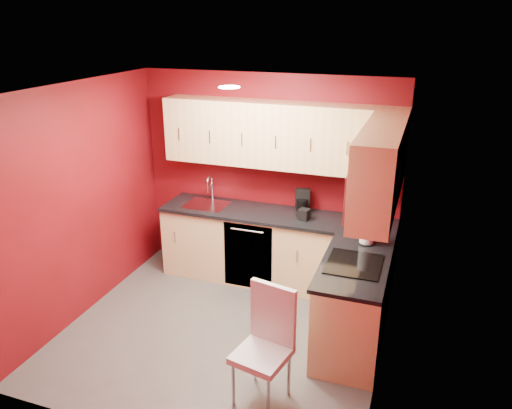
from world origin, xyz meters
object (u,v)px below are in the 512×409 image
Objects in this scene: microwave at (373,191)px; dining_chair at (262,349)px; sink at (207,202)px; coffee_maker at (303,202)px; napkin_holder at (304,214)px; paper_towel at (367,229)px.

dining_chair is (-0.69, -1.00, -1.14)m from microwave.
sink is 1.85× the size of coffee_maker.
dining_chair is (0.20, -2.11, -0.53)m from coffee_maker.
napkin_holder is 0.39× the size of paper_towel.
napkin_holder is 0.87m from paper_towel.
coffee_maker is at bearing 4.88° from sink.
dining_chair is at bearing -102.01° from coffee_maker.
coffee_maker is 1.01m from paper_towel.
coffee_maker reaches higher than napkin_holder.
dining_chair is at bearing -124.70° from microwave.
napkin_holder is at bearing 132.06° from microwave.
microwave is at bearing -68.45° from coffee_maker.
sink is 4.12× the size of napkin_holder.
paper_towel is (-0.07, 0.52, -0.59)m from microwave.
napkin_holder is at bearing 151.84° from paper_towel.
sink is 1.26m from napkin_holder.
dining_chair is at bearing -112.24° from paper_towel.
paper_towel is (2.02, -0.49, 0.13)m from sink.
microwave is at bearing 67.19° from dining_chair.
sink is 1.20m from coffee_maker.
sink reaches higher than napkin_holder.
sink is 0.50× the size of dining_chair.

